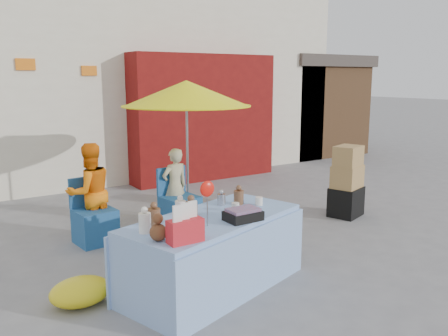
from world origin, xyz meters
TOP-DOWN VIEW (x-y plane):
  - ground at (0.00, 0.00)m, footprint 80.00×80.00m
  - backdrop at (0.52, 7.52)m, footprint 14.00×8.00m
  - market_table at (-0.52, -0.46)m, footprint 2.16×1.46m
  - chair_left at (-1.08, 1.55)m, footprint 0.52×0.51m
  - chair_right at (0.17, 1.55)m, footprint 0.52×0.51m
  - vendor_orange at (-1.08, 1.68)m, footprint 0.68×0.55m
  - vendor_beige at (0.17, 1.68)m, footprint 0.44×0.31m
  - umbrella at (0.47, 1.83)m, footprint 1.90×1.90m
  - box_stack at (2.58, 0.58)m, footprint 0.60×0.54m
  - tarp_bundle at (-1.76, -0.07)m, footprint 0.60×0.48m

SIDE VIEW (x-z plane):
  - ground at x=0.00m, z-range 0.00..0.00m
  - tarp_bundle at x=-1.76m, z-range 0.00..0.26m
  - chair_left at x=-1.08m, z-range -0.17..0.68m
  - chair_right at x=0.17m, z-range -0.17..0.68m
  - market_table at x=-0.52m, z-range -0.21..0.99m
  - box_stack at x=2.58m, z-range -0.04..1.06m
  - vendor_beige at x=0.17m, z-range 0.00..1.13m
  - vendor_orange at x=-1.08m, z-range 0.00..1.30m
  - umbrella at x=0.47m, z-range 0.85..2.94m
  - backdrop at x=0.52m, z-range -0.80..7.00m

